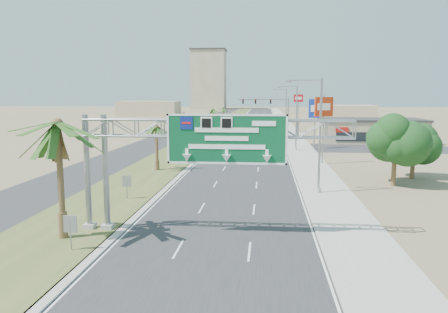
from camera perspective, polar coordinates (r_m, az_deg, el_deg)
ground at (r=18.58m, az=-4.10°, el=-19.59°), size 600.00×600.00×0.00m
road at (r=126.54m, az=4.21°, el=4.15°), size 12.00×300.00×0.02m
sidewalk_right at (r=126.64m, az=8.07°, el=4.11°), size 4.00×300.00×0.10m
median_grass at (r=127.16m, az=-0.31°, el=4.21°), size 7.00×300.00×0.12m
opposing_road at (r=128.05m, az=-3.44°, el=4.20°), size 8.00×300.00×0.02m
sign_gantry at (r=26.55m, az=-2.94°, el=2.53°), size 16.75×1.24×7.50m
palm_near at (r=27.09m, az=-20.91°, el=3.97°), size 5.70×5.70×8.35m
palm_row_b at (r=49.90m, az=-8.83°, el=3.70°), size 3.99×3.99×5.95m
palm_row_c at (r=65.45m, az=-5.39°, el=5.45°), size 3.99×3.99×6.75m
palm_row_d at (r=83.24m, az=-3.04°, el=5.17°), size 3.99×3.99×5.45m
palm_row_e at (r=102.03m, az=-1.46°, el=6.09°), size 3.99×3.99×6.15m
palm_row_f at (r=126.88m, az=-0.09°, el=6.31°), size 3.99×3.99×5.75m
streetlight_near at (r=38.68m, az=12.12°, el=2.07°), size 3.27×0.44×10.00m
streetlight_mid at (r=68.48m, az=9.26°, el=4.68°), size 3.27×0.44×10.00m
streetlight_far at (r=104.39m, az=7.99°, el=5.84°), size 3.27×0.44×10.00m
signal_mast at (r=88.30m, az=7.05°, el=5.57°), size 10.28×0.71×8.00m
store_building at (r=84.69m, az=18.59°, el=3.17°), size 18.00×10.00×4.00m
oak_near at (r=44.13m, az=21.51°, el=2.19°), size 4.50×4.50×6.80m
oak_far at (r=48.89m, az=23.57°, el=1.76°), size 3.50×3.50×5.60m
median_signback_a at (r=25.65m, az=-19.45°, el=-8.63°), size 0.75×0.08×2.08m
median_signback_b at (r=36.75m, az=-12.58°, el=-3.37°), size 0.75×0.08×2.08m
tower_distant at (r=268.63m, az=-1.99°, el=9.96°), size 20.00×16.00×35.00m
building_distant_left at (r=182.68m, az=-9.75°, el=6.20°), size 24.00×14.00×6.00m
building_distant_right at (r=158.68m, az=15.42°, el=5.58°), size 20.00×12.00×5.00m
car_left_lane at (r=61.53m, az=-0.03°, el=0.65°), size 1.75×3.97×1.33m
car_mid_lane at (r=80.10m, az=4.52°, el=2.39°), size 1.81×4.44×1.43m
car_right_lane at (r=78.02m, az=6.59°, el=2.27°), size 3.33×6.08×1.62m
car_far at (r=105.59m, az=1.78°, el=3.75°), size 2.31×4.77×1.34m
pole_sign_red_near at (r=55.62m, az=12.89°, el=5.88°), size 2.36×1.10×8.54m
pole_sign_blue at (r=71.58m, az=11.80°, el=5.87°), size 2.01×0.42×8.13m
pole_sign_red_far at (r=106.35m, az=9.69°, el=7.11°), size 2.21×0.42×8.90m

